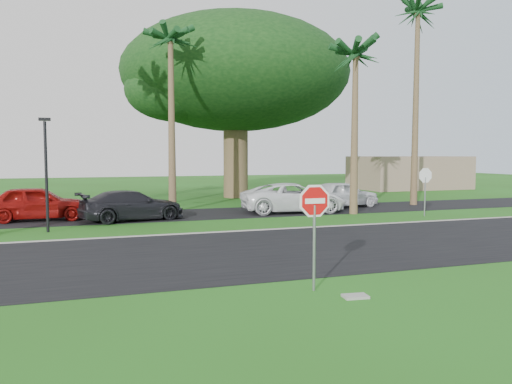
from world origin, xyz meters
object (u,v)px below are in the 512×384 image
object	(u,v)px
car_red	(37,203)
stop_sign_far	(425,182)
car_minivan	(294,198)
stop_sign_near	(314,215)
car_pickup	(342,194)
car_dark	(132,206)

from	to	relation	value
car_red	stop_sign_far	bearing A→B (deg)	-103.30
car_minivan	stop_sign_far	bearing A→B (deg)	-116.60
stop_sign_near	car_pickup	size ratio (longest dim) A/B	0.57
car_dark	car_red	bearing A→B (deg)	58.29
car_dark	car_pickup	distance (m)	12.63
stop_sign_far	car_pickup	xyz separation A→B (m)	(-1.98, 5.13, -0.99)
stop_sign_far	car_dark	bearing A→B (deg)	-11.71
car_pickup	stop_sign_far	bearing A→B (deg)	-170.28
car_minivan	car_pickup	world-z (taller)	car_minivan
stop_sign_near	car_minivan	bearing A→B (deg)	68.58
stop_sign_near	car_dark	bearing A→B (deg)	101.81
car_pickup	car_dark	bearing A→B (deg)	88.39
stop_sign_near	car_pickup	bearing A→B (deg)	59.46
stop_sign_near	stop_sign_far	world-z (taller)	same
stop_sign_near	car_pickup	xyz separation A→B (m)	(9.52, 16.13, -0.99)
car_red	car_minivan	xyz separation A→B (m)	(12.97, -0.84, -0.03)
car_red	car_minivan	world-z (taller)	car_red
car_red	car_dark	xyz separation A→B (m)	(4.30, -1.49, -0.11)
stop_sign_near	car_minivan	distance (m)	15.75
stop_sign_near	stop_sign_far	bearing A→B (deg)	43.73
stop_sign_near	car_minivan	world-z (taller)	stop_sign_near
stop_sign_far	car_minivan	size ratio (longest dim) A/B	0.46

